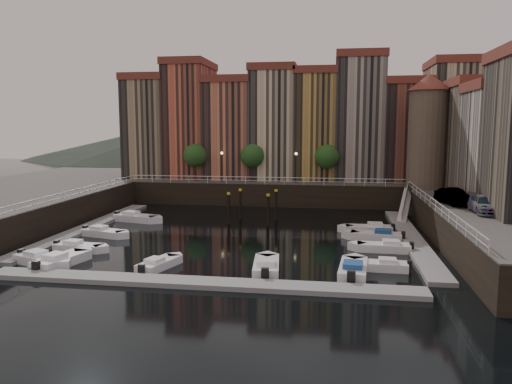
% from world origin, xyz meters
% --- Properties ---
extents(ground, '(200.00, 200.00, 0.00)m').
position_xyz_m(ground, '(0.00, 0.00, 0.00)').
color(ground, black).
rests_on(ground, ground).
extents(quay_far, '(80.00, 20.00, 3.00)m').
position_xyz_m(quay_far, '(0.00, 26.00, 1.50)').
color(quay_far, black).
rests_on(quay_far, ground).
extents(dock_left, '(2.00, 28.00, 0.35)m').
position_xyz_m(dock_left, '(-16.20, -1.00, 0.17)').
color(dock_left, gray).
rests_on(dock_left, ground).
extents(dock_right, '(2.00, 28.00, 0.35)m').
position_xyz_m(dock_right, '(16.20, -1.00, 0.17)').
color(dock_right, gray).
rests_on(dock_right, ground).
extents(dock_near, '(30.00, 2.00, 0.35)m').
position_xyz_m(dock_near, '(0.00, -17.00, 0.17)').
color(dock_near, gray).
rests_on(dock_near, ground).
extents(mountains, '(145.00, 100.00, 18.00)m').
position_xyz_m(mountains, '(1.72, 110.00, 7.92)').
color(mountains, '#2D382D').
rests_on(mountains, ground).
extents(far_terrace, '(48.70, 10.30, 17.50)m').
position_xyz_m(far_terrace, '(3.31, 23.50, 10.95)').
color(far_terrace, '#988361').
rests_on(far_terrace, quay_far).
extents(corner_tower, '(5.20, 5.20, 13.80)m').
position_xyz_m(corner_tower, '(20.00, 14.50, 10.19)').
color(corner_tower, '#6B5B4C').
rests_on(corner_tower, quay_right).
extents(promenade_trees, '(21.20, 3.20, 5.20)m').
position_xyz_m(promenade_trees, '(-1.33, 18.20, 6.58)').
color(promenade_trees, black).
rests_on(promenade_trees, quay_far).
extents(street_lamps, '(10.36, 0.36, 4.18)m').
position_xyz_m(street_lamps, '(-1.00, 17.20, 5.90)').
color(street_lamps, black).
rests_on(street_lamps, quay_far).
extents(railings, '(36.08, 34.04, 0.52)m').
position_xyz_m(railings, '(0.00, 4.88, 3.79)').
color(railings, white).
rests_on(railings, ground).
extents(gangway, '(2.78, 8.32, 3.73)m').
position_xyz_m(gangway, '(17.10, 10.00, 1.92)').
color(gangway, white).
rests_on(gangway, ground).
extents(mooring_pilings, '(5.19, 4.16, 3.78)m').
position_xyz_m(mooring_pilings, '(0.15, 5.60, 1.65)').
color(mooring_pilings, black).
rests_on(mooring_pilings, ground).
extents(boat_left_0, '(4.97, 3.34, 1.12)m').
position_xyz_m(boat_left_0, '(-13.40, -13.95, 0.38)').
color(boat_left_0, white).
rests_on(boat_left_0, ground).
extents(boat_left_1, '(4.44, 1.91, 1.01)m').
position_xyz_m(boat_left_1, '(-12.64, -9.60, 0.34)').
color(boat_left_1, white).
rests_on(boat_left_1, ground).
extents(boat_left_2, '(4.77, 2.76, 1.07)m').
position_xyz_m(boat_left_2, '(-13.14, -3.82, 0.36)').
color(boat_left_2, white).
rests_on(boat_left_2, ground).
extents(boat_left_3, '(5.40, 2.97, 1.21)m').
position_xyz_m(boat_left_3, '(-12.99, 3.87, 0.41)').
color(boat_left_3, white).
rests_on(boat_left_3, ground).
extents(boat_right_0, '(4.31, 1.73, 0.98)m').
position_xyz_m(boat_right_0, '(12.51, -11.45, 0.33)').
color(boat_right_0, white).
rests_on(boat_right_0, ground).
extents(boat_right_1, '(4.71, 1.85, 1.07)m').
position_xyz_m(boat_right_1, '(13.35, -5.70, 0.36)').
color(boat_right_1, white).
rests_on(boat_right_1, ground).
extents(boat_right_2, '(5.09, 2.43, 1.14)m').
position_xyz_m(boat_right_2, '(13.07, -1.48, 0.39)').
color(boat_right_2, white).
rests_on(boat_right_2, ground).
extents(boat_right_3, '(4.84, 1.88, 1.10)m').
position_xyz_m(boat_right_3, '(12.62, 1.87, 0.37)').
color(boat_right_3, white).
rests_on(boat_right_3, ground).
extents(boat_near_0, '(2.88, 5.18, 1.16)m').
position_xyz_m(boat_near_0, '(-11.71, -14.00, 0.39)').
color(boat_near_0, white).
rests_on(boat_near_0, ground).
extents(boat_near_1, '(2.64, 4.33, 0.97)m').
position_xyz_m(boat_near_1, '(-4.02, -13.56, 0.33)').
color(boat_near_1, white).
rests_on(boat_near_1, ground).
extents(boat_near_2, '(2.29, 5.13, 1.16)m').
position_xyz_m(boat_near_2, '(4.12, -13.23, 0.39)').
color(boat_near_2, white).
rests_on(boat_near_2, ground).
extents(boat_near_3, '(2.32, 5.31, 1.20)m').
position_xyz_m(boat_near_3, '(10.38, -13.12, 0.40)').
color(boat_near_3, white).
rests_on(boat_near_3, ground).
extents(car_a, '(2.06, 4.43, 1.47)m').
position_xyz_m(car_a, '(20.93, 3.74, 3.73)').
color(car_a, gray).
rests_on(car_a, quay_right).
extents(car_b, '(2.99, 4.97, 1.55)m').
position_xyz_m(car_b, '(20.34, 1.24, 3.77)').
color(car_b, gray).
rests_on(car_b, quay_right).
extents(car_c, '(2.19, 5.17, 1.49)m').
position_xyz_m(car_c, '(21.95, -3.01, 3.74)').
color(car_c, gray).
rests_on(car_c, quay_right).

